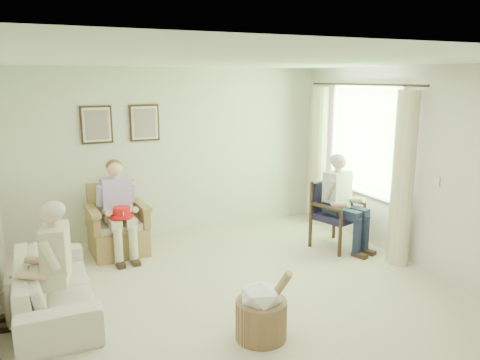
{
  "coord_description": "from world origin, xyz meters",
  "views": [
    {
      "loc": [
        -2.04,
        -4.32,
        2.44
      ],
      "look_at": [
        0.58,
        1.48,
        1.05
      ],
      "focal_mm": 35.0,
      "sensor_mm": 36.0,
      "label": 1
    }
  ],
  "objects_px": {
    "wood_armchair": "(334,211)",
    "person_sofa": "(52,258)",
    "red_hat": "(122,213)",
    "wicker_armchair": "(118,231)",
    "person_dark": "(342,196)",
    "sofa": "(54,285)",
    "hatbox": "(261,311)",
    "person_wicker": "(118,203)"
  },
  "relations": [
    {
      "from": "sofa",
      "to": "person_wicker",
      "type": "relative_size",
      "value": 1.47
    },
    {
      "from": "red_hat",
      "to": "hatbox",
      "type": "relative_size",
      "value": 0.42
    },
    {
      "from": "person_dark",
      "to": "person_sofa",
      "type": "relative_size",
      "value": 1.1
    },
    {
      "from": "wood_armchair",
      "to": "person_dark",
      "type": "bearing_deg",
      "value": -107.62
    },
    {
      "from": "sofa",
      "to": "person_wicker",
      "type": "distance_m",
      "value": 1.68
    },
    {
      "from": "wicker_armchair",
      "to": "red_hat",
      "type": "height_order",
      "value": "wicker_armchair"
    },
    {
      "from": "red_hat",
      "to": "wicker_armchair",
      "type": "bearing_deg",
      "value": 92.41
    },
    {
      "from": "hatbox",
      "to": "wicker_armchair",
      "type": "bearing_deg",
      "value": 106.52
    },
    {
      "from": "wicker_armchair",
      "to": "sofa",
      "type": "bearing_deg",
      "value": -125.58
    },
    {
      "from": "wicker_armchair",
      "to": "hatbox",
      "type": "height_order",
      "value": "wicker_armchair"
    },
    {
      "from": "wicker_armchair",
      "to": "person_wicker",
      "type": "xyz_separation_m",
      "value": [
        -0.0,
        -0.13,
        0.45
      ]
    },
    {
      "from": "person_wicker",
      "to": "person_sofa",
      "type": "distance_m",
      "value": 1.85
    },
    {
      "from": "person_wicker",
      "to": "hatbox",
      "type": "bearing_deg",
      "value": -75.88
    },
    {
      "from": "person_dark",
      "to": "person_sofa",
      "type": "height_order",
      "value": "person_dark"
    },
    {
      "from": "wicker_armchair",
      "to": "person_sofa",
      "type": "height_order",
      "value": "person_sofa"
    },
    {
      "from": "red_hat",
      "to": "hatbox",
      "type": "bearing_deg",
      "value": -71.7
    },
    {
      "from": "person_dark",
      "to": "person_wicker",
      "type": "bearing_deg",
      "value": 143.21
    },
    {
      "from": "wood_armchair",
      "to": "hatbox",
      "type": "distance_m",
      "value": 2.83
    },
    {
      "from": "wood_armchair",
      "to": "sofa",
      "type": "bearing_deg",
      "value": 168.91
    },
    {
      "from": "person_dark",
      "to": "wood_armchair",
      "type": "bearing_deg",
      "value": 72.38
    },
    {
      "from": "wood_armchair",
      "to": "wicker_armchair",
      "type": "bearing_deg",
      "value": 143.7
    },
    {
      "from": "wicker_armchair",
      "to": "person_wicker",
      "type": "height_order",
      "value": "person_wicker"
    },
    {
      "from": "person_wicker",
      "to": "hatbox",
      "type": "relative_size",
      "value": 1.83
    },
    {
      "from": "wood_armchair",
      "to": "person_sofa",
      "type": "height_order",
      "value": "person_sofa"
    },
    {
      "from": "person_dark",
      "to": "red_hat",
      "type": "relative_size",
      "value": 4.44
    },
    {
      "from": "sofa",
      "to": "red_hat",
      "type": "xyz_separation_m",
      "value": [
        0.94,
        1.11,
        0.39
      ]
    },
    {
      "from": "wicker_armchair",
      "to": "person_dark",
      "type": "bearing_deg",
      "value": -24.51
    },
    {
      "from": "wicker_armchair",
      "to": "person_sofa",
      "type": "relative_size",
      "value": 0.79
    },
    {
      "from": "person_wicker",
      "to": "person_dark",
      "type": "bearing_deg",
      "value": -22.3
    },
    {
      "from": "wood_armchair",
      "to": "sofa",
      "type": "relative_size",
      "value": 0.49
    },
    {
      "from": "person_wicker",
      "to": "wicker_armchair",
      "type": "bearing_deg",
      "value": 86.86
    },
    {
      "from": "sofa",
      "to": "red_hat",
      "type": "distance_m",
      "value": 1.51
    },
    {
      "from": "wood_armchair",
      "to": "person_wicker",
      "type": "distance_m",
      "value": 3.11
    },
    {
      "from": "person_wicker",
      "to": "person_sofa",
      "type": "relative_size",
      "value": 1.07
    },
    {
      "from": "wicker_armchair",
      "to": "wood_armchair",
      "type": "bearing_deg",
      "value": -21.82
    },
    {
      "from": "sofa",
      "to": "person_sofa",
      "type": "relative_size",
      "value": 1.57
    },
    {
      "from": "wood_armchair",
      "to": "hatbox",
      "type": "bearing_deg",
      "value": -156.78
    },
    {
      "from": "person_dark",
      "to": "sofa",
      "type": "bearing_deg",
      "value": 166.59
    },
    {
      "from": "wood_armchair",
      "to": "person_wicker",
      "type": "relative_size",
      "value": 0.72
    },
    {
      "from": "wood_armchair",
      "to": "person_dark",
      "type": "relative_size",
      "value": 0.7
    },
    {
      "from": "red_hat",
      "to": "hatbox",
      "type": "xyz_separation_m",
      "value": [
        0.83,
        -2.51,
        -0.39
      ]
    },
    {
      "from": "person_sofa",
      "to": "red_hat",
      "type": "bearing_deg",
      "value": 157.39
    }
  ]
}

